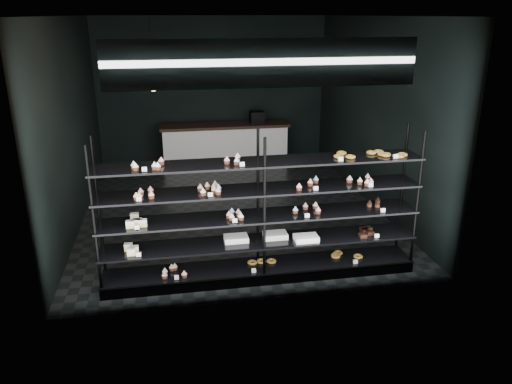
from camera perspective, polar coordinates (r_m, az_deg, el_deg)
room at (r=8.33m, az=-2.97°, el=8.39°), size 5.01×6.01×3.20m
display_shelf at (r=6.31m, az=0.39°, el=-4.63°), size 4.00×0.50×1.91m
signage at (r=5.30m, az=1.01°, el=14.49°), size 3.30×0.05×0.50m
pendant_lamp at (r=6.64m, az=-11.68°, el=12.57°), size 0.31×0.31×0.89m
service_counter at (r=11.02m, az=-3.52°, el=5.33°), size 2.78×0.65×1.23m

